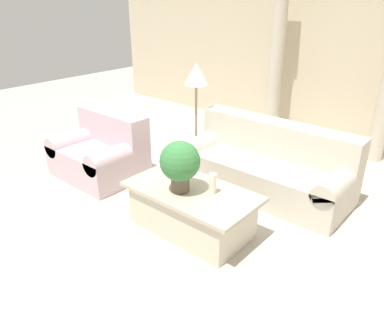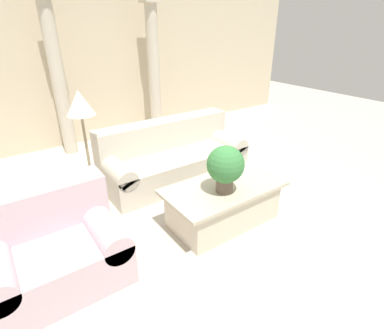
{
  "view_description": "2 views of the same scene",
  "coord_description": "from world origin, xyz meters",
  "px_view_note": "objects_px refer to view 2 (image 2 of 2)",
  "views": [
    {
      "loc": [
        2.33,
        -3.04,
        2.34
      ],
      "look_at": [
        -0.06,
        -0.26,
        0.66
      ],
      "focal_mm": 35.0,
      "sensor_mm": 36.0,
      "label": 1
    },
    {
      "loc": [
        -1.94,
        -2.7,
        2.21
      ],
      "look_at": [
        -0.08,
        -0.06,
        0.66
      ],
      "focal_mm": 28.0,
      "sensor_mm": 36.0,
      "label": 2
    }
  ],
  "objects_px": {
    "potted_plant": "(225,166)",
    "floor_lamp": "(80,110)",
    "loveseat": "(53,247)",
    "sofa_long": "(173,157)",
    "coffee_table": "(223,203)"
  },
  "relations": [
    {
      "from": "potted_plant",
      "to": "floor_lamp",
      "type": "distance_m",
      "value": 1.87
    },
    {
      "from": "loveseat",
      "to": "potted_plant",
      "type": "bearing_deg",
      "value": -10.25
    },
    {
      "from": "loveseat",
      "to": "potted_plant",
      "type": "xyz_separation_m",
      "value": [
        1.77,
        -0.32,
        0.45
      ]
    },
    {
      "from": "sofa_long",
      "to": "loveseat",
      "type": "height_order",
      "value": "same"
    },
    {
      "from": "coffee_table",
      "to": "floor_lamp",
      "type": "bearing_deg",
      "value": 128.46
    },
    {
      "from": "sofa_long",
      "to": "coffee_table",
      "type": "bearing_deg",
      "value": -95.26
    },
    {
      "from": "coffee_table",
      "to": "sofa_long",
      "type": "bearing_deg",
      "value": 84.74
    },
    {
      "from": "floor_lamp",
      "to": "loveseat",
      "type": "bearing_deg",
      "value": -122.39
    },
    {
      "from": "loveseat",
      "to": "floor_lamp",
      "type": "height_order",
      "value": "floor_lamp"
    },
    {
      "from": "sofa_long",
      "to": "floor_lamp",
      "type": "height_order",
      "value": "floor_lamp"
    },
    {
      "from": "sofa_long",
      "to": "potted_plant",
      "type": "height_order",
      "value": "potted_plant"
    },
    {
      "from": "sofa_long",
      "to": "floor_lamp",
      "type": "xyz_separation_m",
      "value": [
        -1.23,
        0.06,
        0.91
      ]
    },
    {
      "from": "floor_lamp",
      "to": "coffee_table",
      "type": "bearing_deg",
      "value": -51.54
    },
    {
      "from": "loveseat",
      "to": "floor_lamp",
      "type": "distance_m",
      "value": 1.65
    },
    {
      "from": "loveseat",
      "to": "potted_plant",
      "type": "distance_m",
      "value": 1.86
    }
  ]
}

